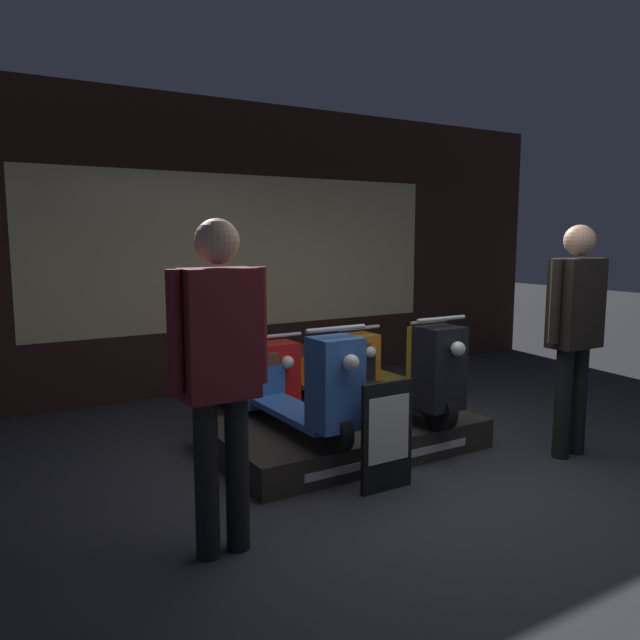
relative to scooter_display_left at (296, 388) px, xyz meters
The scene contains 11 objects.
ground_plane 1.31m from the scooter_display_left, 51.38° to the right, with size 30.00×30.00×0.00m, color #2D2D33.
shop_wall_back 2.76m from the scooter_display_left, 73.34° to the left, with size 8.82×0.09×3.20m.
display_platform 0.66m from the scooter_display_left, ahead, with size 2.11×1.28×0.24m.
scooter_display_left is the anchor object (origin of this frame).
scooter_display_right 0.95m from the scooter_display_left, ahead, with size 0.47×1.63×0.89m.
scooter_backrow_0 1.29m from the scooter_display_left, 80.85° to the left, with size 0.47×1.63×0.89m.
scooter_backrow_1 1.66m from the scooter_display_left, 49.45° to the left, with size 0.47×1.63×0.89m.
scooter_backrow_2 2.31m from the scooter_display_left, 32.82° to the left, with size 0.47×1.63×0.89m.
person_left_browsing 1.54m from the scooter_display_left, 135.44° to the right, with size 0.56×0.24×1.82m.
person_right_browsing 2.22m from the scooter_display_left, 28.12° to the right, with size 0.58×0.24×1.82m.
price_sign_board 0.87m from the scooter_display_left, 72.71° to the right, with size 0.41×0.04×0.76m.
Camera 1 is at (-3.00, -3.14, 1.74)m, focal length 35.00 mm.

